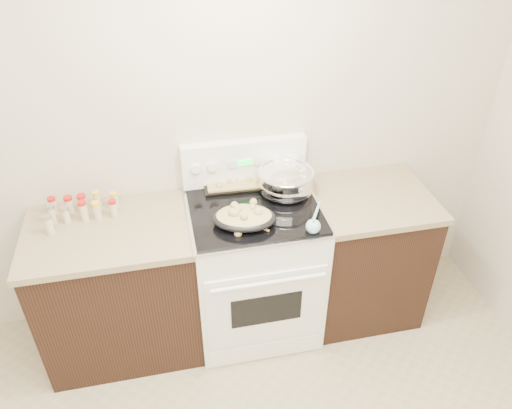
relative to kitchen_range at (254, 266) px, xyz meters
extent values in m
cube|color=beige|center=(-0.35, 0.35, 0.86)|extent=(4.00, 0.05, 2.70)
cube|color=black|center=(-0.83, 0.01, -0.05)|extent=(0.90, 0.64, 0.88)
cube|color=brown|center=(-0.83, 0.01, 0.41)|extent=(0.93, 0.67, 0.04)
cube|color=black|center=(0.73, 0.01, -0.05)|extent=(0.70, 0.64, 0.88)
cube|color=brown|center=(0.73, 0.01, 0.41)|extent=(0.73, 0.67, 0.04)
cube|color=white|center=(0.00, 0.00, -0.03)|extent=(0.76, 0.66, 0.92)
cube|color=white|center=(0.00, -0.34, -0.04)|extent=(0.70, 0.01, 0.55)
cube|color=black|center=(0.00, -0.35, -0.04)|extent=(0.42, 0.01, 0.22)
cylinder|color=white|center=(0.00, -0.38, 0.21)|extent=(0.65, 0.02, 0.02)
cube|color=white|center=(0.00, -0.34, -0.41)|extent=(0.70, 0.01, 0.14)
cube|color=silver|center=(0.00, 0.00, 0.44)|extent=(0.78, 0.68, 0.01)
cube|color=black|center=(0.00, 0.00, 0.45)|extent=(0.74, 0.64, 0.01)
cube|color=white|center=(0.00, 0.29, 0.59)|extent=(0.76, 0.07, 0.28)
cylinder|color=white|center=(-0.30, 0.24, 0.61)|extent=(0.06, 0.02, 0.06)
cylinder|color=white|center=(-0.20, 0.24, 0.61)|extent=(0.06, 0.02, 0.06)
cylinder|color=white|center=(0.20, 0.24, 0.61)|extent=(0.06, 0.02, 0.06)
cylinder|color=white|center=(0.30, 0.24, 0.61)|extent=(0.06, 0.02, 0.06)
cube|color=#19E533|center=(0.00, 0.25, 0.61)|extent=(0.09, 0.00, 0.04)
cube|color=silver|center=(-0.08, 0.25, 0.61)|extent=(0.05, 0.00, 0.05)
cube|color=silver|center=(0.08, 0.25, 0.61)|extent=(0.05, 0.00, 0.05)
ellipsoid|color=silver|center=(0.22, 0.10, 0.52)|extent=(0.33, 0.33, 0.20)
cylinder|color=silver|center=(0.22, 0.10, 0.46)|extent=(0.18, 0.18, 0.01)
torus|color=silver|center=(0.22, 0.10, 0.60)|extent=(0.34, 0.34, 0.02)
cylinder|color=silver|center=(0.22, 0.10, 0.54)|extent=(0.32, 0.32, 0.11)
cylinder|color=brown|center=(0.22, 0.10, 0.59)|extent=(0.30, 0.30, 0.00)
cube|color=beige|center=(0.31, 0.03, 0.59)|extent=(0.03, 0.03, 0.02)
cube|color=beige|center=(0.28, 0.05, 0.59)|extent=(0.02, 0.02, 0.02)
cube|color=beige|center=(0.17, 0.02, 0.59)|extent=(0.03, 0.03, 0.02)
cube|color=beige|center=(0.26, 0.12, 0.59)|extent=(0.03, 0.03, 0.02)
cube|color=beige|center=(0.15, 0.21, 0.59)|extent=(0.03, 0.03, 0.02)
cube|color=beige|center=(0.26, 0.07, 0.59)|extent=(0.03, 0.03, 0.02)
cube|color=beige|center=(0.29, 0.09, 0.59)|extent=(0.04, 0.04, 0.03)
cube|color=beige|center=(0.18, -0.01, 0.59)|extent=(0.03, 0.03, 0.02)
cube|color=beige|center=(0.33, 0.12, 0.59)|extent=(0.02, 0.02, 0.02)
cube|color=beige|center=(0.21, 0.13, 0.59)|extent=(0.03, 0.03, 0.02)
cube|color=beige|center=(0.29, 0.07, 0.59)|extent=(0.03, 0.03, 0.02)
ellipsoid|color=black|center=(-0.09, -0.14, 0.49)|extent=(0.40, 0.31, 0.08)
ellipsoid|color=tan|center=(-0.09, -0.14, 0.51)|extent=(0.36, 0.28, 0.06)
sphere|color=tan|center=(-0.13, -0.09, 0.54)|extent=(0.05, 0.05, 0.05)
sphere|color=tan|center=(-0.12, -0.12, 0.54)|extent=(0.05, 0.05, 0.05)
sphere|color=tan|center=(-0.03, -0.12, 0.54)|extent=(0.04, 0.04, 0.04)
sphere|color=tan|center=(-0.10, -0.20, 0.54)|extent=(0.04, 0.04, 0.04)
sphere|color=tan|center=(-0.01, -0.16, 0.54)|extent=(0.05, 0.05, 0.05)
sphere|color=tan|center=(-0.15, -0.15, 0.54)|extent=(0.05, 0.05, 0.05)
sphere|color=tan|center=(-0.14, -0.16, 0.54)|extent=(0.04, 0.04, 0.04)
sphere|color=tan|center=(-0.02, -0.08, 0.54)|extent=(0.04, 0.04, 0.04)
cube|color=black|center=(-0.06, 0.28, 0.46)|extent=(0.40, 0.29, 0.02)
cube|color=tan|center=(-0.06, 0.28, 0.48)|extent=(0.36, 0.25, 0.02)
sphere|color=tan|center=(-0.10, 0.25, 0.49)|extent=(0.03, 0.03, 0.03)
sphere|color=tan|center=(0.02, 0.34, 0.49)|extent=(0.04, 0.04, 0.04)
sphere|color=tan|center=(-0.17, 0.22, 0.49)|extent=(0.05, 0.05, 0.05)
sphere|color=tan|center=(0.02, 0.34, 0.49)|extent=(0.04, 0.04, 0.04)
sphere|color=tan|center=(0.07, 0.21, 0.49)|extent=(0.03, 0.03, 0.03)
sphere|color=tan|center=(-0.05, 0.27, 0.49)|extent=(0.04, 0.04, 0.04)
sphere|color=tan|center=(-0.18, 0.31, 0.49)|extent=(0.04, 0.04, 0.04)
sphere|color=tan|center=(-0.09, 0.36, 0.49)|extent=(0.03, 0.03, 0.03)
sphere|color=tan|center=(0.02, 0.25, 0.49)|extent=(0.04, 0.04, 0.04)
sphere|color=tan|center=(0.07, 0.29, 0.49)|extent=(0.03, 0.03, 0.03)
cylinder|color=tan|center=(-0.06, -0.16, 0.46)|extent=(0.19, 0.18, 0.01)
sphere|color=tan|center=(-0.14, -0.23, 0.47)|extent=(0.04, 0.04, 0.04)
sphere|color=#93D0DB|center=(0.27, -0.28, 0.48)|extent=(0.08, 0.08, 0.08)
cylinder|color=#93D0DB|center=(0.32, -0.19, 0.51)|extent=(0.13, 0.24, 0.07)
cylinder|color=#BFB28C|center=(-1.13, 0.21, 0.48)|extent=(0.04, 0.04, 0.09)
cylinder|color=#B21414|center=(-1.13, 0.21, 0.53)|extent=(0.04, 0.04, 0.02)
cylinder|color=#BFB28C|center=(-1.04, 0.21, 0.47)|extent=(0.05, 0.05, 0.09)
cylinder|color=#B21414|center=(-1.04, 0.21, 0.53)|extent=(0.05, 0.05, 0.02)
cylinder|color=#BFB28C|center=(-0.96, 0.20, 0.48)|extent=(0.05, 0.05, 0.09)
cylinder|color=#B21414|center=(-0.96, 0.20, 0.53)|extent=(0.05, 0.05, 0.02)
cylinder|color=#BFB28C|center=(-0.88, 0.20, 0.48)|extent=(0.04, 0.04, 0.10)
cylinder|color=gold|center=(-0.88, 0.20, 0.54)|extent=(0.04, 0.04, 0.02)
cylinder|color=#BFB28C|center=(-0.79, 0.20, 0.47)|extent=(0.04, 0.04, 0.09)
cylinder|color=gold|center=(-0.79, 0.20, 0.53)|extent=(0.04, 0.04, 0.02)
cylinder|color=#BFB28C|center=(-1.12, 0.13, 0.48)|extent=(0.04, 0.04, 0.10)
cylinder|color=#B2B2B7|center=(-1.12, 0.13, 0.54)|extent=(0.05, 0.05, 0.02)
cylinder|color=#BFB28C|center=(-1.05, 0.11, 0.47)|extent=(0.04, 0.04, 0.09)
cylinder|color=#B2B2B7|center=(-1.05, 0.11, 0.52)|extent=(0.04, 0.04, 0.02)
cylinder|color=#BFB28C|center=(-0.95, 0.11, 0.49)|extent=(0.04, 0.04, 0.11)
cylinder|color=#B21414|center=(-0.95, 0.11, 0.55)|extent=(0.05, 0.05, 0.02)
cylinder|color=#BFB28C|center=(-0.88, 0.11, 0.48)|extent=(0.04, 0.04, 0.10)
cylinder|color=gold|center=(-0.88, 0.11, 0.53)|extent=(0.05, 0.05, 0.02)
cylinder|color=#BFB28C|center=(-0.79, 0.11, 0.48)|extent=(0.04, 0.04, 0.09)
cylinder|color=#B21414|center=(-0.79, 0.11, 0.53)|extent=(0.04, 0.04, 0.02)
cylinder|color=#BFB28C|center=(-1.13, 0.02, 0.48)|extent=(0.04, 0.04, 0.10)
cylinder|color=#B2B2B7|center=(-1.13, 0.02, 0.54)|extent=(0.04, 0.04, 0.02)
camera|label=1|loc=(-0.48, -2.30, 2.12)|focal=35.00mm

